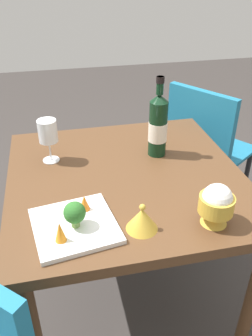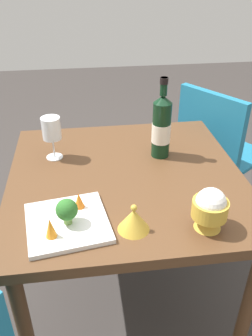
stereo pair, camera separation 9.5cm
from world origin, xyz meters
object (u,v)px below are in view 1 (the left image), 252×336
Objects in this scene: rice_bowl_lid at (142,219)px; broccoli_floret at (75,213)px; wine_bottle at (158,125)px; wine_glass at (48,132)px; serving_plate at (75,226)px; carrot_garnish_left at (84,203)px; rice_bowl at (216,204)px; chair_by_wall at (205,142)px; carrot_garnish_right at (60,232)px.

broccoli_floret is at bearing -100.64° from rice_bowl_lid.
wine_bottle is at bearing 136.89° from broccoli_floret.
wine_glass reaches higher than serving_plate.
rice_bowl_lid is 1.85× the size of carrot_garnish_left.
wine_glass is 1.79× the size of rice_bowl_lid.
rice_bowl is 0.50× the size of serving_plate.
broccoli_floret is 0.09m from carrot_garnish_left.
rice_bowl_lid is at bearing -95.57° from rice_bowl.
carrot_garnish_left is at bearing -80.36° from chair_by_wall.
carrot_garnish_right is at bearing -90.61° from rice_bowl.
chair_by_wall is 0.97m from rice_bowl.
wine_glass is at bearing -135.99° from rice_bowl.
broccoli_floret is at bearing -78.89° from chair_by_wall.
carrot_garnish_left is at bearing -109.02° from rice_bowl.
serving_plate is (-0.07, -0.43, -0.07)m from rice_bowl.
wine_bottle is 6.14× the size of carrot_garnish_left.
serving_plate is at bearing 7.26° from wine_glass.
wine_bottle reaches higher than carrot_garnish_right.
rice_bowl is at bearing 70.98° from carrot_garnish_left.
chair_by_wall is 6.00× the size of rice_bowl.
carrot_garnish_right is (0.46, -0.43, -0.08)m from wine_bottle.
serving_plate is at bearing -79.38° from chair_by_wall.
chair_by_wall is 2.56× the size of wine_bottle.
serving_plate is 5.26× the size of carrot_garnish_left.
rice_bowl reaches higher than carrot_garnish_right.
rice_bowl_lid is at bearing 93.96° from carrot_garnish_right.
wine_glass reaches higher than carrot_garnish_left.
carrot_garnish_right is (0.05, -0.05, -0.02)m from broccoli_floret.
carrot_garnish_left is at bearing 146.82° from carrot_garnish_right.
wine_bottle is 3.32× the size of rice_bowl_lid.
serving_plate is 0.09m from carrot_garnish_right.
carrot_garnish_left is (-0.08, 0.04, -0.02)m from broccoli_floret.
chair_by_wall reaches higher than carrot_garnish_left.
chair_by_wall is 9.91× the size of broccoli_floret.
carrot_garnish_right is (0.86, -0.84, 0.24)m from chair_by_wall.
wine_glass is at bearing -165.53° from carrot_garnish_left.
wine_glass is (0.36, -0.85, 0.32)m from chair_by_wall.
wine_glass is 0.45m from broccoli_floret.
carrot_garnish_right is at bearing 1.18° from wine_glass.
serving_plate is at bearing -44.09° from wine_bottle.
carrot_garnish_left is at bearing 154.01° from broccoli_floret.
broccoli_floret is at bearing -25.99° from carrot_garnish_left.
chair_by_wall is 0.66m from wine_bottle.
carrot_garnish_left is at bearing -124.67° from rice_bowl_lid.
broccoli_floret is 0.07m from carrot_garnish_right.
broccoli_floret is 1.30× the size of carrot_garnish_right.
wine_glass is 0.51m from carrot_garnish_right.
wine_bottle reaches higher than wine_glass.
broccoli_floret is at bearing -97.94° from rice_bowl.
rice_bowl is at bearing 89.39° from carrot_garnish_right.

